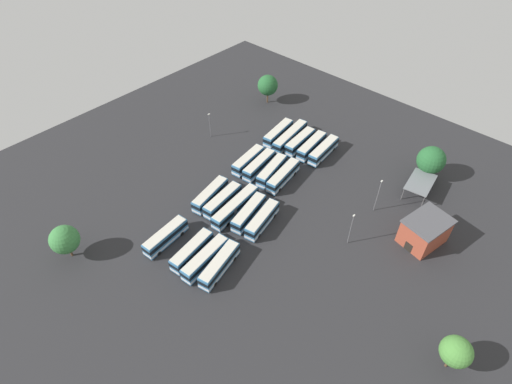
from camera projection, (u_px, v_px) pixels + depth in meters
ground_plane at (254, 194)px, 97.49m from camera, size 123.35×123.35×0.00m
bus_row0_slot0 at (220, 265)px, 80.22m from camera, size 11.55×4.89×3.46m
bus_row0_slot1 at (206, 258)px, 81.34m from camera, size 12.03×3.79×3.46m
bus_row0_slot2 at (192, 251)px, 82.72m from camera, size 11.03×3.97×3.46m
bus_row0_slot4 at (166, 237)px, 85.44m from camera, size 10.99×3.54×3.46m
bus_row1_slot0 at (262, 220)px, 88.94m from camera, size 11.19×4.66×3.46m
bus_row1_slot1 at (249, 213)px, 90.43m from camera, size 11.40×4.76×3.46m
bus_row1_slot2 at (235, 207)px, 91.77m from camera, size 14.38×4.01×3.46m
bus_row1_slot3 at (223, 200)px, 93.24m from camera, size 11.29×3.85×3.46m
bus_row1_slot4 at (210, 195)px, 94.58m from camera, size 11.36×4.58×3.46m
bus_row2_slot1 at (283, 176)px, 99.41m from camera, size 11.94×4.18×3.46m
bus_row2_slot2 at (272, 171)px, 100.81m from camera, size 11.45×4.68×3.46m
bus_row2_slot3 at (259, 165)px, 102.37m from camera, size 11.47×4.12×3.46m
bus_row2_slot4 at (248, 160)px, 103.70m from camera, size 11.10×3.87×3.46m
bus_row3_slot0 at (324, 150)px, 106.71m from camera, size 11.70×3.60×3.46m
bus_row3_slot1 at (312, 146)px, 108.09m from camera, size 11.58×3.81×3.46m
bus_row3_slot2 at (300, 142)px, 109.47m from camera, size 11.38×3.52×3.46m
bus_row3_slot3 at (290, 137)px, 111.09m from camera, size 14.40×4.39×3.46m
bus_row3_slot4 at (278, 133)px, 112.33m from camera, size 11.83×4.13×3.46m
depot_building at (425, 231)px, 84.80m from camera, size 10.66×8.89×6.33m
maintenance_shelter at (421, 182)px, 95.26m from camera, size 9.58×6.57×3.67m
lamp_post_by_building at (378, 195)px, 90.11m from camera, size 0.56×0.28×9.11m
lamp_post_mid_lot at (210, 124)px, 111.41m from camera, size 0.56×0.28×7.41m
lamp_post_near_entrance at (351, 228)px, 83.32m from camera, size 0.56×0.28×8.62m
tree_south_edge at (268, 85)px, 123.31m from camera, size 6.17×6.17×8.98m
tree_northwest at (431, 160)px, 97.96m from camera, size 6.77×6.77×8.92m
tree_north_edge at (456, 352)px, 64.08m from camera, size 5.12×5.12×7.74m
tree_east_edge at (65, 240)px, 80.68m from camera, size 5.87×5.87×8.02m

